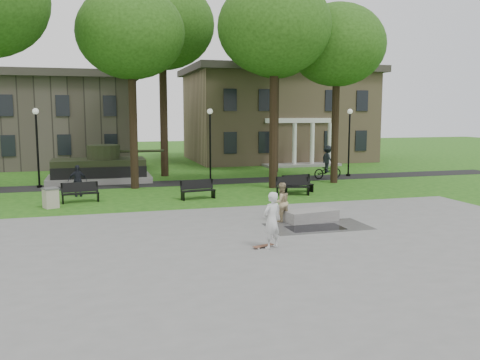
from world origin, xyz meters
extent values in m
plane|color=#1D4F12|center=(0.00, 0.00, 0.00)|extent=(120.00, 120.00, 0.00)
cube|color=gray|center=(0.00, -5.00, 0.01)|extent=(22.00, 16.00, 0.02)
cube|color=black|center=(0.00, 12.00, 0.01)|extent=(44.00, 2.60, 0.01)
cube|color=#9E8460|center=(10.00, 26.00, 4.00)|extent=(16.00, 11.00, 8.00)
cube|color=#38332D|center=(10.00, 26.00, 8.30)|extent=(17.00, 12.00, 0.60)
cube|color=silver|center=(10.00, 20.50, 3.80)|extent=(6.00, 0.30, 0.40)
cube|color=#4C443D|center=(-11.00, 26.50, 3.60)|extent=(15.00, 10.00, 7.20)
cylinder|color=black|center=(-4.50, 10.50, 4.00)|extent=(0.48, 0.48, 8.00)
ellipsoid|color=#1E420F|center=(-4.50, 10.50, 9.00)|extent=(6.20, 6.20, 5.27)
cylinder|color=black|center=(3.50, 8.50, 4.16)|extent=(0.50, 0.50, 8.32)
ellipsoid|color=#1E420F|center=(3.50, 8.50, 9.36)|extent=(6.60, 6.60, 5.61)
cylinder|color=black|center=(8.00, 9.50, 3.84)|extent=(0.46, 0.46, 7.68)
ellipsoid|color=#1E420F|center=(8.00, 9.50, 8.64)|extent=(6.00, 6.00, 5.10)
cylinder|color=black|center=(-2.00, 16.00, 4.64)|extent=(0.54, 0.54, 9.28)
ellipsoid|color=#1E420F|center=(-2.00, 16.00, 10.44)|extent=(7.20, 7.20, 6.12)
cylinder|color=black|center=(6.50, 16.50, 4.32)|extent=(0.50, 0.50, 8.64)
ellipsoid|color=#1E420F|center=(6.50, 16.50, 9.72)|extent=(6.40, 6.40, 5.44)
cylinder|color=black|center=(-10.00, 12.30, 2.20)|extent=(0.12, 0.12, 4.40)
sphere|color=silver|center=(-10.00, 12.30, 4.55)|extent=(0.36, 0.36, 0.36)
cylinder|color=black|center=(-10.00, 12.30, 0.08)|extent=(0.32, 0.32, 0.16)
cylinder|color=black|center=(0.50, 12.30, 2.20)|extent=(0.12, 0.12, 4.40)
sphere|color=silver|center=(0.50, 12.30, 4.55)|extent=(0.36, 0.36, 0.36)
cylinder|color=black|center=(0.50, 12.30, 0.08)|extent=(0.32, 0.32, 0.16)
cylinder|color=black|center=(10.50, 12.30, 2.20)|extent=(0.12, 0.12, 4.40)
sphere|color=silver|center=(10.50, 12.30, 4.55)|extent=(0.36, 0.36, 0.36)
cylinder|color=black|center=(10.50, 12.30, 0.08)|extent=(0.32, 0.32, 0.16)
cube|color=gray|center=(-6.50, 14.00, 0.20)|extent=(6.50, 3.40, 0.40)
cube|color=#262B17|center=(-6.50, 14.00, 0.95)|extent=(5.80, 2.80, 1.10)
cube|color=black|center=(-6.50, 12.65, 0.75)|extent=(5.80, 0.35, 0.70)
cube|color=black|center=(-6.50, 15.35, 0.75)|extent=(5.80, 0.35, 0.70)
cylinder|color=#262B17|center=(-6.20, 14.00, 1.95)|extent=(2.10, 2.10, 0.90)
cylinder|color=#262B17|center=(-3.90, 14.00, 1.95)|extent=(3.20, 0.18, 0.18)
cube|color=black|center=(1.47, -2.15, 0.02)|extent=(2.20, 1.20, 0.00)
cube|color=gray|center=(1.81, -0.90, 0.24)|extent=(2.33, 1.34, 0.45)
cube|color=brown|center=(-1.41, -4.34, 0.06)|extent=(0.80, 0.45, 0.07)
imported|color=silver|center=(-1.18, -4.50, 0.96)|extent=(0.82, 0.71, 1.89)
imported|color=tan|center=(0.58, -0.68, 0.83)|extent=(0.88, 0.75, 1.62)
imported|color=black|center=(-7.68, 8.38, 0.85)|extent=(1.05, 0.59, 1.69)
imported|color=black|center=(8.46, 11.40, 0.55)|extent=(2.15, 0.96, 1.09)
imported|color=black|center=(8.46, 11.40, 1.36)|extent=(0.81, 1.24, 1.82)
cube|color=black|center=(-7.49, 6.37, 0.45)|extent=(1.84, 0.69, 0.05)
cube|color=black|center=(-7.49, 6.59, 0.75)|extent=(1.80, 0.39, 0.50)
cube|color=black|center=(-8.34, 6.37, 0.23)|extent=(0.12, 0.45, 0.45)
cube|color=black|center=(-6.64, 6.37, 0.23)|extent=(0.12, 0.45, 0.45)
cube|color=black|center=(-1.62, 5.71, 0.45)|extent=(1.85, 0.75, 0.05)
cube|color=black|center=(-1.62, 5.93, 0.75)|extent=(1.80, 0.46, 0.50)
cube|color=black|center=(-2.47, 5.71, 0.23)|extent=(0.14, 0.45, 0.45)
cube|color=black|center=(-0.77, 5.71, 0.23)|extent=(0.14, 0.45, 0.45)
cube|color=black|center=(3.58, 5.55, 0.45)|extent=(1.85, 0.81, 0.05)
cube|color=black|center=(3.58, 5.77, 0.75)|extent=(1.79, 0.52, 0.50)
cube|color=black|center=(2.73, 5.55, 0.23)|extent=(0.15, 0.45, 0.45)
cube|color=black|center=(4.43, 5.55, 0.23)|extent=(0.15, 0.45, 0.45)
cube|color=black|center=(4.20, 6.27, 0.45)|extent=(1.85, 0.73, 0.05)
cube|color=black|center=(4.20, 6.49, 0.75)|extent=(1.80, 0.43, 0.50)
cube|color=black|center=(3.35, 6.27, 0.23)|extent=(0.13, 0.45, 0.45)
cube|color=black|center=(5.05, 6.27, 0.23)|extent=(0.13, 0.45, 0.45)
cube|color=#BDB19C|center=(-8.80, 5.21, 0.45)|extent=(0.79, 0.79, 0.90)
cube|color=#4C4C4C|center=(-8.80, 5.21, 0.93)|extent=(0.87, 0.87, 0.06)
camera|label=1|loc=(-6.65, -19.95, 4.48)|focal=38.00mm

